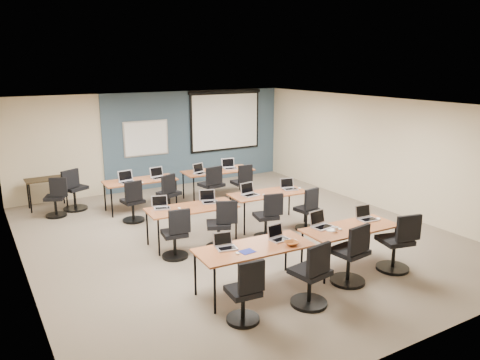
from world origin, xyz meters
TOP-DOWN VIEW (x-y plane):
  - floor at (0.00, 0.00)m, footprint 8.00×9.00m
  - ceiling at (0.00, 0.00)m, footprint 8.00×9.00m
  - wall_back at (0.00, 4.50)m, footprint 8.00×0.04m
  - wall_front at (0.00, -4.50)m, footprint 8.00×0.04m
  - wall_left at (-4.00, 0.00)m, footprint 0.04×9.00m
  - wall_right at (4.00, 0.00)m, footprint 0.04×9.00m
  - blue_accent_panel at (1.25, 4.47)m, footprint 5.50×0.04m
  - whiteboard at (-0.30, 4.43)m, footprint 1.28×0.03m
  - projector_screen at (2.20, 4.41)m, footprint 2.40×0.10m
  - training_table_front_left at (-0.98, -2.22)m, footprint 1.83×0.76m
  - training_table_front_right at (0.94, -2.32)m, footprint 1.73×0.72m
  - training_table_mid_left at (-0.93, 0.13)m, footprint 1.77×0.74m
  - training_table_mid_right at (0.94, 0.22)m, footprint 1.70×0.71m
  - training_table_back_left at (-1.09, 2.75)m, footprint 1.72×0.72m
  - training_table_back_right at (1.03, 2.72)m, footprint 1.85×0.77m
  - laptop_0 at (-1.38, -2.03)m, footprint 0.30×0.26m
  - mouse_0 at (-1.33, -2.32)m, footprint 0.08×0.10m
  - task_chair_0 at (-1.58, -2.96)m, footprint 0.47×0.47m
  - laptop_1 at (-0.47, -2.15)m, footprint 0.30×0.25m
  - mouse_1 at (-0.28, -2.35)m, footprint 0.07×0.10m
  - task_chair_1 at (-0.52, -3.07)m, footprint 0.55×0.55m
  - laptop_2 at (0.51, -2.04)m, footprint 0.36×0.30m
  - mouse_2 at (0.69, -2.32)m, footprint 0.06×0.09m
  - task_chair_2 at (0.48, -2.83)m, footprint 0.57×0.57m
  - laptop_3 at (1.47, -2.16)m, footprint 0.33×0.28m
  - mouse_3 at (1.67, -2.27)m, footprint 0.09×0.11m
  - task_chair_3 at (1.52, -2.86)m, footprint 0.56×0.56m
  - laptop_4 at (-1.48, 0.37)m, footprint 0.31×0.26m
  - mouse_4 at (-1.19, 0.16)m, footprint 0.06×0.09m
  - task_chair_4 at (-1.53, -0.45)m, footprint 0.48×0.48m
  - laptop_5 at (-0.50, 0.25)m, footprint 0.32×0.28m
  - mouse_5 at (-0.42, 0.15)m, footprint 0.08×0.11m
  - task_chair_5 at (-0.62, -0.47)m, footprint 0.54×0.50m
  - laptop_6 at (0.49, 0.28)m, footprint 0.34×0.29m
  - mouse_6 at (0.74, 0.10)m, footprint 0.07×0.10m
  - task_chair_6 at (0.45, -0.50)m, footprint 0.50×0.50m
  - laptop_7 at (1.51, 0.23)m, footprint 0.32×0.27m
  - mouse_7 at (1.74, 0.15)m, footprint 0.09×0.11m
  - task_chair_7 at (1.47, -0.50)m, footprint 0.46×0.46m
  - laptop_8 at (-1.43, 2.70)m, footprint 0.36×0.30m
  - mouse_8 at (-1.15, 2.44)m, footprint 0.09×0.11m
  - task_chair_8 at (-1.56, 1.91)m, footprint 0.49×0.49m
  - laptop_9 at (-0.64, 2.72)m, footprint 0.34×0.29m
  - mouse_9 at (-0.30, 2.58)m, footprint 0.06×0.10m
  - task_chair_9 at (-0.63, 2.06)m, footprint 0.53×0.50m
  - laptop_10 at (0.45, 2.63)m, footprint 0.33×0.28m
  - mouse_10 at (0.73, 2.43)m, footprint 0.08×0.11m
  - task_chair_10 at (0.50, 2.04)m, footprint 0.57×0.57m
  - laptop_11 at (1.39, 2.73)m, footprint 0.35×0.30m
  - mouse_11 at (1.66, 2.57)m, footprint 0.08×0.11m
  - task_chair_11 at (1.40, 2.10)m, footprint 0.49×0.49m
  - blue_mousepad at (-1.16, -2.33)m, footprint 0.23×0.20m
  - snack_bowl at (-0.43, -2.45)m, footprint 0.25×0.25m
  - snack_plate at (0.54, -2.27)m, footprint 0.20×0.20m
  - coffee_cup at (0.56, -2.37)m, footprint 0.08×0.08m
  - utility_table at (-3.04, 3.99)m, footprint 0.94×0.52m
  - spare_chair_a at (-2.52, 3.47)m, footprint 0.62×0.57m
  - spare_chair_b at (-2.97, 3.16)m, footprint 0.50×0.47m

SIDE VIEW (x-z plane):
  - floor at x=0.00m, z-range -0.01..0.01m
  - task_chair_7 at x=1.47m, z-range -0.09..0.86m
  - task_chair_0 at x=-1.58m, z-range -0.09..0.87m
  - spare_chair_b at x=-2.97m, z-range -0.09..0.87m
  - task_chair_4 at x=-1.53m, z-range -0.09..0.88m
  - task_chair_11 at x=1.40m, z-range -0.09..0.89m
  - task_chair_8 at x=-1.56m, z-range -0.09..0.89m
  - task_chair_6 at x=0.45m, z-range -0.09..0.89m
  - task_chair_9 at x=-0.63m, z-range -0.09..0.89m
  - task_chair_5 at x=-0.62m, z-range -0.09..0.90m
  - task_chair_1 at x=-0.52m, z-range -0.09..0.94m
  - task_chair_3 at x=1.52m, z-range -0.09..0.95m
  - task_chair_2 at x=0.48m, z-range -0.09..0.95m
  - spare_chair_a at x=-2.52m, z-range -0.09..0.96m
  - task_chair_10 at x=0.50m, z-range -0.09..0.96m
  - utility_table at x=-3.04m, z-range 0.28..1.03m
  - training_table_mid_right at x=0.94m, z-range 0.32..1.05m
  - training_table_back_left at x=-1.09m, z-range 0.32..1.05m
  - training_table_front_right at x=0.94m, z-range 0.32..1.05m
  - training_table_mid_left at x=-0.93m, z-range 0.32..1.05m
  - training_table_front_left at x=-0.98m, z-range 0.32..1.05m
  - training_table_back_right at x=1.03m, z-range 0.32..1.05m
  - blue_mousepad at x=-1.16m, z-range 0.73..0.74m
  - snack_plate at x=0.54m, z-range 0.73..0.74m
  - mouse_4 at x=-1.19m, z-range 0.73..0.76m
  - mouse_0 at x=-1.33m, z-range 0.73..0.76m
  - mouse_2 at x=0.69m, z-range 0.73..0.76m
  - mouse_7 at x=1.74m, z-range 0.73..0.76m
  - mouse_9 at x=-0.30m, z-range 0.73..0.76m
  - mouse_5 at x=-0.42m, z-range 0.73..0.76m
  - mouse_11 at x=1.66m, z-range 0.73..0.76m
  - mouse_8 at x=-1.15m, z-range 0.73..0.76m
  - mouse_1 at x=-0.28m, z-range 0.73..0.76m
  - mouse_6 at x=0.74m, z-range 0.73..0.76m
  - mouse_3 at x=1.67m, z-range 0.72..0.76m
  - mouse_10 at x=0.73m, z-range 0.72..0.76m
  - snack_bowl at x=-0.43m, z-range 0.73..0.78m
  - coffee_cup at x=0.56m, z-range 0.74..0.81m
  - laptop_1 at x=-0.47m, z-range 0.67..0.90m
  - laptop_0 at x=-1.38m, z-range 0.67..0.90m
  - laptop_4 at x=-1.48m, z-range 0.67..0.91m
  - laptop_7 at x=1.51m, z-range 0.67..0.91m
  - laptop_5 at x=-0.50m, z-range 0.67..0.91m
  - laptop_3 at x=1.47m, z-range 0.67..0.92m
  - laptop_10 at x=0.45m, z-range 0.67..0.92m
  - laptop_6 at x=0.49m, z-range 0.66..0.92m
  - laptop_9 at x=-0.64m, z-range 0.66..0.92m
  - laptop_11 at x=1.39m, z-range 0.66..0.93m
  - laptop_2 at x=0.51m, z-range 0.66..0.93m
  - laptop_8 at x=-1.43m, z-range 0.66..0.93m
  - wall_back at x=0.00m, z-range 0.00..2.70m
  - wall_front at x=0.00m, z-range 0.00..2.70m
  - wall_left at x=-4.00m, z-range 0.00..2.70m
  - wall_right at x=4.00m, z-range 0.00..2.70m
  - blue_accent_panel at x=1.25m, z-range 0.00..2.70m
  - whiteboard at x=-0.30m, z-range 0.96..1.94m
  - projector_screen at x=2.20m, z-range 0.98..2.80m
  - ceiling at x=0.00m, z-range 2.69..2.71m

